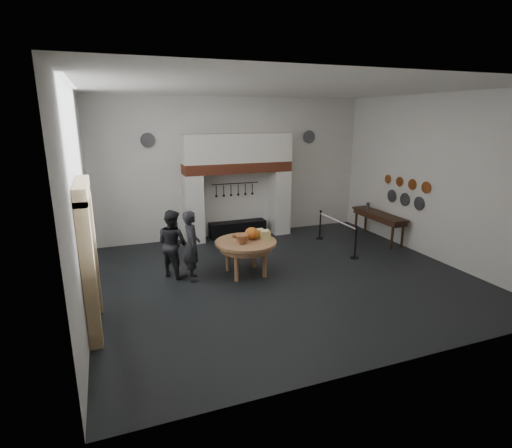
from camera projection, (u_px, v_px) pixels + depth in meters
name	position (u px, v px, depth m)	size (l,w,h in m)	color
floor	(284.00, 276.00, 10.05)	(9.00, 8.00, 0.02)	black
ceiling	(287.00, 88.00, 8.87)	(9.00, 8.00, 0.02)	silver
wall_back	(234.00, 168.00, 13.07)	(9.00, 0.02, 4.50)	silver
wall_front	(399.00, 232.00, 5.85)	(9.00, 0.02, 4.50)	silver
wall_left	(80.00, 202.00, 7.93)	(0.02, 8.00, 4.50)	silver
wall_right	(434.00, 178.00, 10.99)	(0.02, 8.00, 4.50)	silver
chimney_pier_left	(194.00, 209.00, 12.56)	(0.55, 0.70, 2.15)	silver
chimney_pier_right	(279.00, 202.00, 13.57)	(0.55, 0.70, 2.15)	silver
hearth_brick_band	(238.00, 167.00, 12.74)	(3.50, 0.72, 0.32)	#9E442B
chimney_hood	(237.00, 148.00, 12.58)	(3.50, 0.70, 0.90)	silver
iron_range	(238.00, 229.00, 13.34)	(1.90, 0.45, 0.50)	black
utensil_rail	(235.00, 183.00, 13.13)	(0.02, 0.02, 1.60)	black
door_recess	(85.00, 266.00, 7.30)	(0.04, 1.10, 2.50)	black
door_jamb_near	(89.00, 276.00, 6.69)	(0.22, 0.30, 2.60)	tan
door_jamb_far	(91.00, 251.00, 7.95)	(0.22, 0.30, 2.60)	tan
door_lintel	(82.00, 190.00, 6.96)	(0.22, 1.70, 0.30)	tan
wall_plaque	(87.00, 223.00, 8.84)	(0.05, 0.34, 0.44)	gold
work_table	(246.00, 242.00, 9.98)	(1.54, 1.54, 0.07)	tan
pumpkin	(252.00, 233.00, 10.09)	(0.36, 0.36, 0.31)	#DF531F
cheese_block_big	(265.00, 235.00, 10.07)	(0.22, 0.22, 0.24)	#E5D989
cheese_block_small	(260.00, 233.00, 10.34)	(0.18, 0.18, 0.20)	#FFE798
wicker_basket	(242.00, 239.00, 9.76)	(0.32, 0.32, 0.22)	#9F5F3A
bread_loaf	(238.00, 235.00, 10.24)	(0.31, 0.18, 0.13)	#975935
visitor_near	(192.00, 246.00, 9.65)	(0.63, 0.41, 1.73)	black
visitor_far	(173.00, 243.00, 9.88)	(0.83, 0.64, 1.70)	black
side_table	(379.00, 214.00, 12.74)	(0.55, 2.20, 0.06)	#341D13
pewter_jug	(368.00, 206.00, 13.25)	(0.12, 0.12, 0.22)	#444549
copper_pan_a	(426.00, 188.00, 11.24)	(0.34, 0.34, 0.03)	#C6662D
copper_pan_b	(412.00, 184.00, 11.73)	(0.32, 0.32, 0.03)	#C6662D
copper_pan_c	(400.00, 182.00, 12.23)	(0.30, 0.30, 0.03)	#C6662D
copper_pan_d	(388.00, 179.00, 12.73)	(0.28, 0.28, 0.03)	#C6662D
pewter_plate_left	(419.00, 203.00, 11.55)	(0.40, 0.40, 0.03)	#4C4C51
pewter_plate_mid	(405.00, 200.00, 12.09)	(0.40, 0.40, 0.03)	#4C4C51
pewter_plate_right	(392.00, 196.00, 12.63)	(0.40, 0.40, 0.03)	#4C4C51
pewter_plate_back_left	(148.00, 140.00, 11.87)	(0.44, 0.44, 0.03)	#4C4C51
pewter_plate_back_right	(309.00, 137.00, 13.71)	(0.44, 0.44, 0.03)	#4C4C51
barrier_post_near	(356.00, 243.00, 11.20)	(0.05, 0.05, 0.90)	black
barrier_post_far	(320.00, 225.00, 13.01)	(0.05, 0.05, 0.90)	black
barrier_rope	(337.00, 221.00, 12.00)	(0.04, 0.04, 2.00)	white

